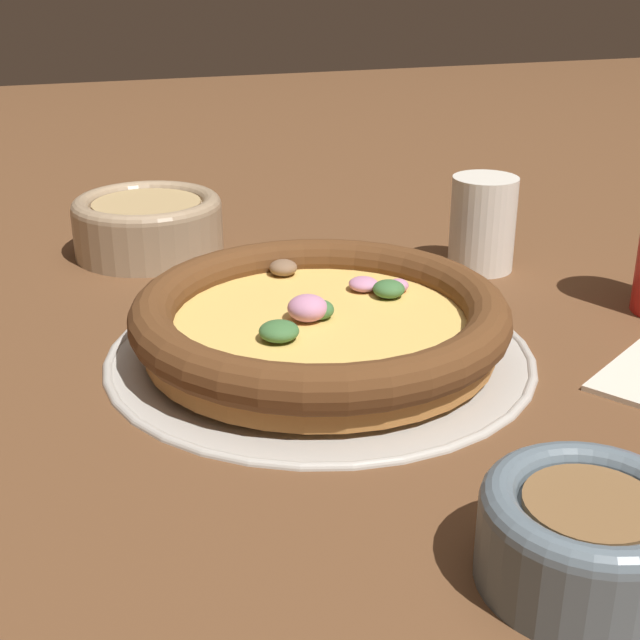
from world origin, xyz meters
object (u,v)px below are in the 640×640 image
object	(u,v)px
pizza_tray	(320,352)
bowl_near	(148,223)
pizza	(320,320)
bowl_far	(588,533)
drinking_cup	(483,224)

from	to	relation	value
pizza_tray	bowl_near	distance (m)	0.29
bowl_near	pizza	bearing A→B (deg)	107.18
pizza_tray	bowl_far	bearing A→B (deg)	98.18
bowl_far	pizza	bearing A→B (deg)	-81.85
pizza	bowl_far	distance (m)	0.29
pizza	pizza_tray	bearing A→B (deg)	64.50
pizza_tray	bowl_far	distance (m)	0.29
drinking_cup	bowl_far	bearing A→B (deg)	68.63
pizza	bowl_near	bearing A→B (deg)	-72.82
pizza	bowl_near	xyz separation A→B (m)	(0.09, -0.28, 0.00)
pizza_tray	drinking_cup	distance (m)	0.25
bowl_far	drinking_cup	distance (m)	0.45
pizza	drinking_cup	world-z (taller)	drinking_cup
bowl_far	drinking_cup	xyz separation A→B (m)	(-0.16, -0.42, 0.02)
bowl_near	pizza_tray	bearing A→B (deg)	107.14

